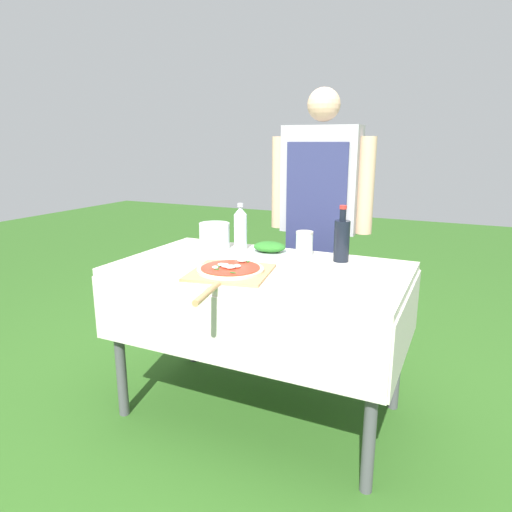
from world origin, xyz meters
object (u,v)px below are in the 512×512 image
at_px(sauce_jar, 304,245).
at_px(mixing_tub, 215,236).
at_px(person_cook, 320,207).
at_px(prep_table, 261,285).
at_px(herb_container, 270,248).
at_px(pizza_on_peel, 230,271).
at_px(water_bottle, 240,228).
at_px(oil_bottle, 342,239).

bearing_deg(sauce_jar, mixing_tub, -175.18).
distance_m(person_cook, sauce_jar, 0.44).
height_order(mixing_tub, sauce_jar, mixing_tub).
distance_m(prep_table, herb_container, 0.26).
xyz_separation_m(herb_container, sauce_jar, (0.17, 0.02, 0.03)).
bearing_deg(sauce_jar, herb_container, -175.02).
xyz_separation_m(pizza_on_peel, mixing_tub, (-0.30, 0.39, 0.05)).
bearing_deg(herb_container, mixing_tub, -175.27).
bearing_deg(person_cook, herb_container, 73.32).
distance_m(prep_table, water_bottle, 0.38).
relative_size(oil_bottle, herb_container, 1.26).
relative_size(person_cook, mixing_tub, 9.90).
distance_m(water_bottle, mixing_tub, 0.14).
distance_m(pizza_on_peel, water_bottle, 0.46).
bearing_deg(water_bottle, prep_table, -46.61).
bearing_deg(sauce_jar, oil_bottle, -6.63).
bearing_deg(prep_table, herb_container, 104.21).
relative_size(herb_container, sauce_jar, 1.70).
height_order(herb_container, sauce_jar, sauce_jar).
height_order(water_bottle, sauce_jar, water_bottle).
bearing_deg(herb_container, water_bottle, 179.07).
relative_size(water_bottle, mixing_tub, 1.52).
bearing_deg(pizza_on_peel, sauce_jar, 57.70).
bearing_deg(herb_container, pizza_on_peel, -89.52).
relative_size(herb_container, mixing_tub, 1.32).
height_order(prep_table, sauce_jar, sauce_jar).
xyz_separation_m(person_cook, water_bottle, (-0.27, -0.43, -0.07)).
xyz_separation_m(oil_bottle, herb_container, (-0.36, 0.01, -0.07)).
distance_m(pizza_on_peel, oil_bottle, 0.55).
xyz_separation_m(water_bottle, sauce_jar, (0.33, 0.01, -0.06)).
relative_size(pizza_on_peel, mixing_tub, 3.67).
bearing_deg(water_bottle, oil_bottle, -0.99).
relative_size(prep_table, pizza_on_peel, 2.25).
relative_size(pizza_on_peel, herb_container, 2.79).
bearing_deg(mixing_tub, pizza_on_peel, -52.55).
relative_size(oil_bottle, water_bottle, 1.09).
relative_size(prep_table, person_cook, 0.83).
distance_m(prep_table, sauce_jar, 0.31).
xyz_separation_m(pizza_on_peel, water_bottle, (-0.16, 0.42, 0.10)).
bearing_deg(water_bottle, mixing_tub, -168.67).
distance_m(prep_table, mixing_tub, 0.44).
bearing_deg(sauce_jar, person_cook, 98.14).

